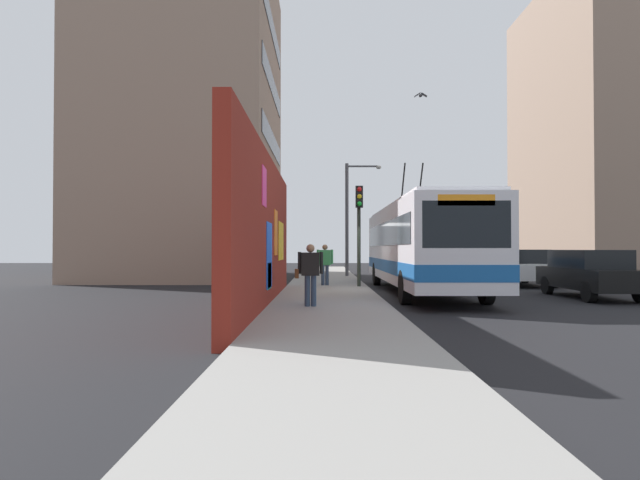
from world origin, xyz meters
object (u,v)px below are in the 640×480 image
Objects in this scene: traffic_light at (359,218)px; street_lamp at (351,210)px; pedestrian_near_wall at (310,270)px; parked_car_black at (590,273)px; parked_car_white at (520,266)px; city_bus at (420,244)px; pedestrian_midblock at (325,261)px.

street_lamp reaches higher than traffic_light.
street_lamp is at bearing -7.22° from pedestrian_near_wall.
street_lamp is (11.01, 7.21, 2.85)m from parked_car_black.
parked_car_black is 9.89m from pedestrian_near_wall.
parked_car_white is at bearing -124.29° from street_lamp.
parked_car_black is 2.78× the size of pedestrian_near_wall.
city_bus is at bearing -118.10° from traffic_light.
city_bus is at bearing 69.25° from parked_car_black.
city_bus reaches higher than parked_car_black.
pedestrian_midblock is at bearing -3.13° from pedestrian_near_wall.
city_bus is at bearing -117.97° from pedestrian_midblock.
parked_car_white is 0.79× the size of street_lamp.
parked_car_white is at bearing -67.96° from traffic_light.
parked_car_white is 2.94× the size of pedestrian_midblock.
pedestrian_midblock is at bearing 104.71° from parked_car_white.
pedestrian_near_wall reaches higher than parked_car_white.
city_bus is at bearing 128.41° from parked_car_white.
parked_car_black is 9.48m from pedestrian_midblock.
parked_car_black is at bearing -146.78° from street_lamp.
pedestrian_near_wall is at bearing 176.87° from pedestrian_midblock.
street_lamp is at bearing -1.01° from traffic_light.
city_bus is 9.45m from street_lamp.
city_bus is 2.64m from traffic_light.
city_bus reaches higher than pedestrian_near_wall.
parked_car_black is 8.22m from traffic_light.
pedestrian_midblock is (1.85, 3.48, -0.67)m from city_bus.
city_bus is 6.70m from parked_car_white.
street_lamp reaches higher than pedestrian_midblock.
parked_car_black is 6.09m from parked_car_white.
parked_car_white is at bearing -0.00° from parked_car_black.
pedestrian_near_wall is 15.24m from street_lamp.
pedestrian_midblock reaches higher than parked_car_white.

